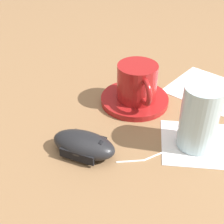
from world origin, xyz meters
TOP-DOWN VIEW (x-y plane):
  - ground_plane at (0.00, 0.00)m, footprint 3.00×3.00m
  - saucer at (0.05, 0.03)m, footprint 0.14×0.14m
  - coffee_cup at (0.05, 0.03)m, footprint 0.11×0.08m
  - computer_mouse at (-0.13, 0.09)m, footprint 0.07×0.12m
  - mouse_cable at (-0.05, -0.13)m, footprint 0.15×0.33m
  - napkin_under_glass at (-0.05, -0.10)m, footprint 0.14×0.14m
  - drinking_glass at (-0.06, -0.09)m, footprint 0.06×0.06m
  - napkin_spare at (0.14, -0.11)m, footprint 0.20×0.20m

SIDE VIEW (x-z plane):
  - ground_plane at x=0.00m, z-range 0.00..0.00m
  - napkin_under_glass at x=-0.05m, z-range 0.00..0.00m
  - napkin_spare at x=0.14m, z-range 0.00..0.00m
  - mouse_cable at x=-0.05m, z-range 0.00..0.00m
  - saucer at x=0.05m, z-range 0.00..0.01m
  - computer_mouse at x=-0.13m, z-range 0.00..0.04m
  - coffee_cup at x=0.05m, z-range 0.01..0.09m
  - drinking_glass at x=-0.06m, z-range 0.00..0.12m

